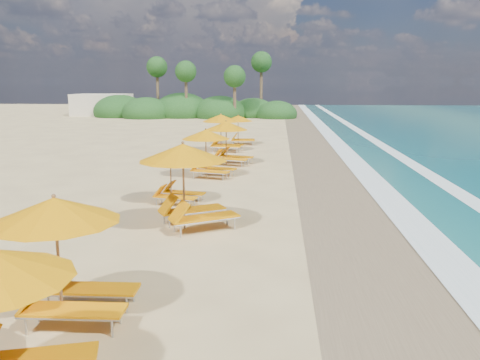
% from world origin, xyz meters
% --- Properties ---
extents(ground, '(160.00, 160.00, 0.00)m').
position_xyz_m(ground, '(0.00, 0.00, 0.00)').
color(ground, '#D4BA7D').
rests_on(ground, ground).
extents(wet_sand, '(4.00, 160.00, 0.01)m').
position_xyz_m(wet_sand, '(4.00, 0.00, 0.01)').
color(wet_sand, '#8B7753').
rests_on(wet_sand, ground).
extents(surf_foam, '(4.00, 160.00, 0.01)m').
position_xyz_m(surf_foam, '(6.70, 0.00, 0.03)').
color(surf_foam, white).
rests_on(surf_foam, ground).
extents(station_2, '(2.90, 2.82, 2.32)m').
position_xyz_m(station_2, '(-2.40, -10.01, 1.30)').
color(station_2, olive).
rests_on(station_2, ground).
extents(station_3, '(2.62, 2.43, 2.40)m').
position_xyz_m(station_3, '(-2.62, -7.52, 1.35)').
color(station_3, olive).
rests_on(station_3, ground).
extents(station_4, '(3.60, 3.60, 2.68)m').
position_xyz_m(station_4, '(-1.39, -1.56, 1.50)').
color(station_4, olive).
rests_on(station_4, ground).
extents(station_5, '(2.49, 2.39, 2.03)m').
position_xyz_m(station_5, '(-2.52, 1.51, 1.14)').
color(station_5, olive).
rests_on(station_5, ground).
extents(station_6, '(2.86, 2.78, 2.29)m').
position_xyz_m(station_6, '(-1.94, 6.60, 1.28)').
color(station_6, olive).
rests_on(station_6, ground).
extents(station_7, '(3.00, 2.92, 2.38)m').
position_xyz_m(station_7, '(-1.38, 10.28, 1.33)').
color(station_7, olive).
rests_on(station_7, ground).
extents(station_8, '(2.83, 2.68, 2.43)m').
position_xyz_m(station_8, '(-2.23, 15.28, 1.36)').
color(station_8, olive).
rests_on(station_8, ground).
extents(station_9, '(2.34, 2.17, 2.12)m').
position_xyz_m(station_9, '(-1.45, 18.87, 1.19)').
color(station_9, olive).
rests_on(station_9, ground).
extents(treeline, '(25.80, 8.80, 9.74)m').
position_xyz_m(treeline, '(-9.94, 45.51, 1.00)').
color(treeline, '#163D14').
rests_on(treeline, ground).
extents(beach_building, '(7.00, 5.00, 2.80)m').
position_xyz_m(beach_building, '(-22.00, 48.00, 1.40)').
color(beach_building, beige).
rests_on(beach_building, ground).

